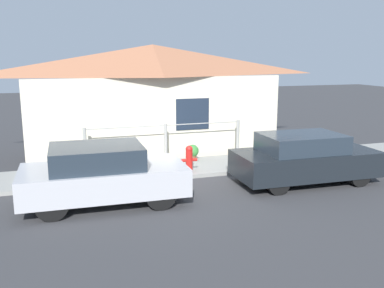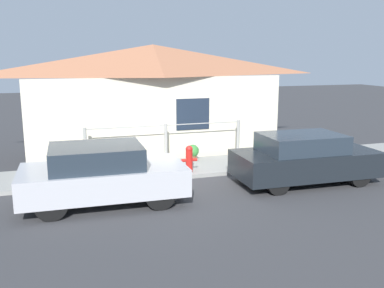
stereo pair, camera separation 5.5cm
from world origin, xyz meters
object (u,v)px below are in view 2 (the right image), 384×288
(fire_hydrant, at_px, (189,158))
(potted_plant_near_hydrant, at_px, (193,152))
(potted_plant_corner, at_px, (272,147))
(car_left, at_px, (102,174))
(car_right, at_px, (305,159))
(potted_plant_by_fence, at_px, (82,161))

(fire_hydrant, relative_size, potted_plant_near_hydrant, 1.53)
(potted_plant_near_hydrant, bearing_deg, potted_plant_corner, -9.04)
(car_left, relative_size, potted_plant_near_hydrant, 7.60)
(fire_hydrant, height_order, potted_plant_corner, fire_hydrant)
(car_right, bearing_deg, potted_plant_near_hydrant, 128.68)
(fire_hydrant, xyz_separation_m, potted_plant_by_fence, (-2.85, 0.89, -0.08))
(car_left, height_order, potted_plant_near_hydrant, car_left)
(potted_plant_near_hydrant, xyz_separation_m, potted_plant_by_fence, (-3.36, -0.35, 0.04))
(fire_hydrant, bearing_deg, car_right, -30.87)
(car_left, distance_m, car_right, 5.22)
(car_right, distance_m, potted_plant_near_hydrant, 3.57)
(car_right, bearing_deg, fire_hydrant, 150.47)
(fire_hydrant, xyz_separation_m, potted_plant_corner, (3.01, 0.84, -0.07))
(potted_plant_corner, bearing_deg, fire_hydrant, -164.40)
(fire_hydrant, xyz_separation_m, potted_plant_near_hydrant, (0.50, 1.24, -0.12))
(car_right, bearing_deg, potted_plant_by_fence, 157.10)
(car_left, bearing_deg, potted_plant_corner, 25.08)
(car_left, distance_m, potted_plant_near_hydrant, 4.18)
(potted_plant_corner, bearing_deg, car_left, -156.40)
(potted_plant_near_hydrant, relative_size, potted_plant_by_fence, 0.90)
(car_right, xyz_separation_m, potted_plant_near_hydrant, (-2.16, 2.83, -0.28))
(fire_hydrant, relative_size, potted_plant_corner, 1.29)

